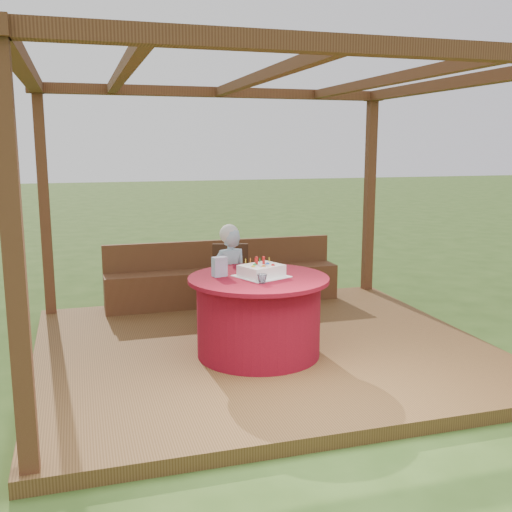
{
  "coord_description": "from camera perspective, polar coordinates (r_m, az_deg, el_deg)",
  "views": [
    {
      "loc": [
        -1.76,
        -5.61,
        2.14
      ],
      "look_at": [
        0.0,
        0.25,
        1.0
      ],
      "focal_mm": 42.0,
      "sensor_mm": 36.0,
      "label": 1
    }
  ],
  "objects": [
    {
      "name": "deck",
      "position": [
        6.24,
        0.67,
        -8.93
      ],
      "size": [
        4.5,
        4.0,
        0.12
      ],
      "primitive_type": "cube",
      "color": "brown",
      "rests_on": "ground"
    },
    {
      "name": "elderly_woman",
      "position": [
        6.59,
        -2.53,
        -1.92
      ],
      "size": [
        0.45,
        0.34,
        1.17
      ],
      "color": "#95C3DD",
      "rests_on": "deck"
    },
    {
      "name": "pergola",
      "position": [
        5.89,
        0.72,
        13.15
      ],
      "size": [
        4.5,
        4.0,
        2.72
      ],
      "color": "brown",
      "rests_on": "deck"
    },
    {
      "name": "ground",
      "position": [
        6.26,
        0.67,
        -9.44
      ],
      "size": [
        60.0,
        60.0,
        0.0
      ],
      "primitive_type": "plane",
      "color": "#304D19",
      "rests_on": "ground"
    },
    {
      "name": "table",
      "position": [
        5.82,
        0.24,
        -5.68
      ],
      "size": [
        1.35,
        1.35,
        0.78
      ],
      "color": "maroon",
      "rests_on": "deck"
    },
    {
      "name": "chair",
      "position": [
        7.01,
        -2.46,
        -2.13
      ],
      "size": [
        0.51,
        0.51,
        0.87
      ],
      "color": "#392012",
      "rests_on": "deck"
    },
    {
      "name": "birthday_cake",
      "position": [
        5.73,
        0.52,
        -1.4
      ],
      "size": [
        0.56,
        0.56,
        0.19
      ],
      "color": "white",
      "rests_on": "table"
    },
    {
      "name": "drinking_glass",
      "position": [
        5.45,
        0.58,
        -2.18
      ],
      "size": [
        0.11,
        0.11,
        0.08
      ],
      "primitive_type": "imported",
      "rotation": [
        0.0,
        0.0,
        0.25
      ],
      "color": "white",
      "rests_on": "table"
    },
    {
      "name": "gift_bag",
      "position": [
        5.74,
        -3.5,
        -1.02
      ],
      "size": [
        0.15,
        0.11,
        0.19
      ],
      "primitive_type": "cube",
      "rotation": [
        0.0,
        0.0,
        0.23
      ],
      "color": "#C57FB3",
      "rests_on": "table"
    },
    {
      "name": "bench",
      "position": [
        7.74,
        -3.12,
        -2.56
      ],
      "size": [
        3.0,
        0.42,
        0.8
      ],
      "color": "brown",
      "rests_on": "deck"
    }
  ]
}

